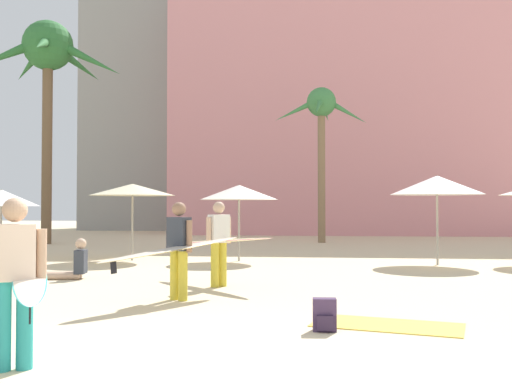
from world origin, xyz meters
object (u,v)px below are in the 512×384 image
person_mid_center (220,240)px  palm_tree_far_left (321,117)px  cafe_umbrella_0 (1,198)px  person_far_right (74,265)px  cafe_umbrella_1 (437,185)px  cafe_umbrella_2 (132,190)px  backpack (325,315)px  person_near_left (20,275)px  cafe_umbrella_4 (239,192)px  palm_tree_left (48,59)px  person_mid_right (177,247)px  beach_towel (387,325)px

person_mid_center → palm_tree_far_left: bearing=124.9°
palm_tree_far_left → cafe_umbrella_0: size_ratio=3.09×
person_far_right → person_mid_center: bearing=157.1°
cafe_umbrella_1 → person_mid_center: (-5.28, -4.92, -1.29)m
cafe_umbrella_2 → backpack: size_ratio=6.08×
cafe_umbrella_0 → person_near_left: 13.20m
cafe_umbrella_4 → person_mid_center: (0.35, -5.39, -1.11)m
cafe_umbrella_4 → backpack: cafe_umbrella_4 is taller
cafe_umbrella_4 → person_far_right: bearing=-123.6°
palm_tree_left → backpack: bearing=-54.5°
person_near_left → person_far_right: 7.32m
cafe_umbrella_2 → person_mid_right: (3.17, -7.26, -1.21)m
cafe_umbrella_2 → cafe_umbrella_0: bearing=-179.2°
cafe_umbrella_0 → beach_towel: bearing=-39.9°
beach_towel → backpack: backpack is taller
person_near_left → cafe_umbrella_2: bearing=-12.4°
palm_tree_left → backpack: palm_tree_left is taller
cafe_umbrella_2 → person_mid_right: size_ratio=0.93×
person_near_left → cafe_umbrella_4: bearing=-28.3°
cafe_umbrella_1 → person_far_right: 9.82m
cafe_umbrella_1 → palm_tree_far_left: bearing=107.8°
cafe_umbrella_0 → beach_towel: 13.95m
palm_tree_far_left → cafe_umbrella_1: (3.13, -9.74, -3.47)m
palm_tree_far_left → person_mid_right: 17.50m
beach_towel → backpack: 0.98m
cafe_umbrella_1 → cafe_umbrella_4: cafe_umbrella_1 is taller
palm_tree_far_left → cafe_umbrella_1: 10.81m
palm_tree_far_left → cafe_umbrella_2: size_ratio=2.75×
cafe_umbrella_0 → backpack: cafe_umbrella_0 is taller
cafe_umbrella_0 → person_near_left: bearing=-59.3°
person_far_right → cafe_umbrella_4: bearing=-133.7°
cafe_umbrella_4 → palm_tree_left: bearing=142.9°
cafe_umbrella_4 → person_near_left: cafe_umbrella_4 is taller
palm_tree_far_left → cafe_umbrella_0: 14.16m
backpack → person_far_right: size_ratio=0.46×
palm_tree_left → person_mid_right: 18.75m
cafe_umbrella_1 → person_near_left: 12.74m
palm_tree_far_left → cafe_umbrella_2: (-5.71, -9.39, -3.55)m
person_mid_center → backpack: bearing=-20.0°
beach_towel → palm_tree_left: bearing=128.2°
cafe_umbrella_2 → person_far_right: size_ratio=2.77×
person_near_left → person_mid_right: 4.16m
cafe_umbrella_2 → backpack: 11.10m
palm_tree_left → cafe_umbrella_1: 17.91m
palm_tree_far_left → cafe_umbrella_4: size_ratio=3.04×
cafe_umbrella_0 → person_mid_center: size_ratio=0.92×
person_mid_center → person_far_right: (-3.42, 0.78, -0.60)m
cafe_umbrella_0 → cafe_umbrella_4: size_ratio=0.99×
palm_tree_far_left → cafe_umbrella_4: (-2.49, -9.28, -3.64)m
palm_tree_left → person_far_right: palm_tree_left is taller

